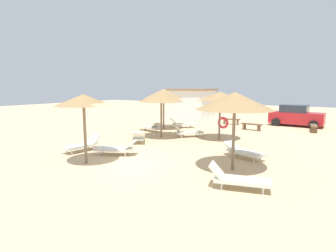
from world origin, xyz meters
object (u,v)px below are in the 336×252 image
at_px(lounger_5, 238,179).
at_px(bench_2, 314,127).
at_px(lounger_3, 187,132).
at_px(beach_cabana, 192,102).
at_px(parasol_0, 235,101).
at_px(bench_1, 231,120).
at_px(lounger_0, 243,151).
at_px(bench_0, 252,126).
at_px(parasol_4, 161,97).
at_px(lounger_6, 83,145).
at_px(lounger_7, 150,127).
at_px(parasol_3, 220,97).
at_px(parasol_1, 84,100).
at_px(parasol_2, 164,94).
at_px(lounger_1, 117,148).
at_px(lounger_4, 139,137).
at_px(lounger_2, 182,124).
at_px(parked_car, 296,116).

relative_size(lounger_5, bench_2, 1.28).
bearing_deg(lounger_3, lounger_5, -50.69).
bearing_deg(beach_cabana, lounger_5, -58.03).
bearing_deg(lounger_5, parasol_0, 114.36).
height_order(lounger_5, bench_1, lounger_5).
bearing_deg(lounger_0, bench_0, 103.50).
distance_m(lounger_0, bench_1, 10.96).
bearing_deg(bench_2, bench_0, -157.22).
relative_size(lounger_3, bench_0, 1.19).
distance_m(parasol_4, lounger_6, 5.68).
distance_m(parasol_0, lounger_3, 7.28).
bearing_deg(lounger_3, beach_cabana, 116.86).
bearing_deg(lounger_7, lounger_5, -39.31).
bearing_deg(parasol_3, parasol_1, -108.86).
xyz_separation_m(parasol_2, lounger_3, (3.20, -2.04, -2.32)).
bearing_deg(lounger_3, bench_0, 62.01).
bearing_deg(lounger_1, parasol_0, 8.33).
bearing_deg(lounger_4, parasol_2, 108.69).
bearing_deg(beach_cabana, lounger_7, -77.73).
distance_m(lounger_2, bench_2, 9.39).
xyz_separation_m(bench_0, bench_2, (3.89, 1.63, 0.00)).
xyz_separation_m(parasol_2, lounger_2, (0.94, 1.13, -2.33)).
xyz_separation_m(lounger_2, bench_1, (2.54, 3.87, 0.03)).
bearing_deg(parasol_0, lounger_0, 96.42).
bearing_deg(lounger_2, lounger_0, -42.57).
bearing_deg(parasol_0, parasol_1, -155.53).
bearing_deg(lounger_5, parasol_4, 139.97).
distance_m(parasol_2, lounger_5, 12.64).
height_order(parasol_3, lounger_7, parasol_3).
bearing_deg(lounger_5, beach_cabana, 121.97).
bearing_deg(lounger_5, parasol_3, 116.55).
distance_m(lounger_4, beach_cabana, 14.87).
relative_size(lounger_5, beach_cabana, 0.45).
relative_size(parasol_2, parasol_3, 1.05).
xyz_separation_m(parasol_2, beach_cabana, (-2.49, 9.19, -1.14)).
relative_size(parasol_3, bench_1, 1.85).
distance_m(parasol_4, lounger_3, 2.78).
xyz_separation_m(lounger_2, lounger_4, (0.76, -6.16, 0.00)).
xyz_separation_m(bench_1, parked_car, (4.69, 2.00, 0.48)).
height_order(lounger_3, lounger_7, lounger_3).
distance_m(parasol_1, lounger_6, 3.23).
height_order(lounger_1, lounger_2, lounger_2).
bearing_deg(parasol_2, parasol_1, -74.93).
bearing_deg(lounger_0, parked_car, 87.88).
relative_size(parasol_0, bench_0, 1.92).
bearing_deg(bench_0, parasol_0, -77.86).
xyz_separation_m(parasol_2, lounger_7, (-0.16, -1.53, -2.33)).
distance_m(lounger_3, beach_cabana, 12.64).
bearing_deg(parasol_4, parasol_0, -33.34).
relative_size(parasol_4, lounger_0, 1.44).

